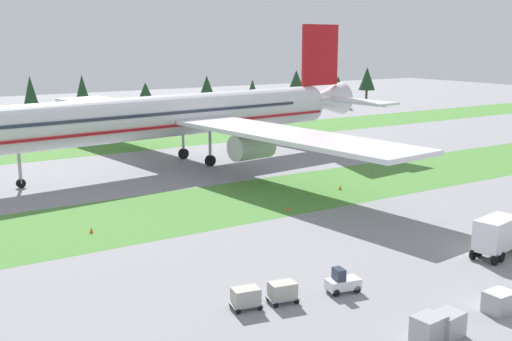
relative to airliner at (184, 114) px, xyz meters
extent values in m
plane|color=gray|center=(-4.61, -60.70, -7.75)|extent=(400.00, 400.00, 0.00)
cube|color=#4C8438|center=(-4.61, -23.89, -7.75)|extent=(320.00, 17.62, 0.01)
cube|color=#4C8438|center=(-4.61, 23.35, -7.75)|extent=(320.00, 17.62, 0.01)
cylinder|color=silver|center=(-2.48, -0.27, -0.01)|extent=(59.07, 12.64, 6.32)
cone|color=silver|center=(29.56, 3.22, 0.46)|extent=(10.62, 7.05, 6.00)
cube|color=red|center=(-2.48, -0.27, -1.12)|extent=(57.66, 12.61, 0.36)
cube|color=#283342|center=(-6.04, -0.66, 0.78)|extent=(51.96, 11.93, 0.44)
cube|color=silver|center=(3.55, -22.60, -0.64)|extent=(13.52, 40.17, 0.57)
cylinder|color=#A3A3A8|center=(1.53, -16.88, -2.72)|extent=(6.07, 4.08, 3.48)
cube|color=silver|center=(-1.39, 22.84, -0.64)|extent=(13.52, 40.17, 0.57)
cylinder|color=#A3A3A8|center=(-2.14, 16.81, -2.72)|extent=(6.07, 4.08, 3.48)
cube|color=silver|center=(29.83, -5.86, 0.94)|extent=(6.73, 14.80, 0.40)
cube|color=silver|center=(27.87, 12.15, 0.94)|extent=(6.73, 14.80, 0.40)
cube|color=red|center=(28.85, 3.14, 8.52)|extent=(8.40, 1.59, 10.74)
cylinder|color=#A3A3A8|center=(-25.27, -2.75, -4.05)|extent=(0.44, 0.44, 6.19)
cylinder|color=black|center=(-25.27, -2.75, -7.15)|extent=(1.24, 0.55, 1.20)
cylinder|color=#A3A3A8|center=(2.48, -3.54, -3.93)|extent=(0.44, 0.44, 5.94)
cylinder|color=black|center=(2.48, -3.54, -6.90)|extent=(1.75, 0.78, 1.70)
cylinder|color=#A3A3A8|center=(1.66, 4.00, -3.93)|extent=(0.44, 0.44, 5.94)
cylinder|color=black|center=(1.66, 4.00, -6.90)|extent=(1.75, 0.78, 1.70)
cube|color=silver|center=(-12.50, -52.00, -7.07)|extent=(2.80, 1.77, 0.77)
cube|color=#283342|center=(-12.89, -51.92, -6.23)|extent=(0.89, 1.20, 0.90)
cylinder|color=black|center=(-11.51, -51.63, -7.45)|extent=(0.63, 0.31, 0.60)
cylinder|color=black|center=(-11.71, -52.71, -7.45)|extent=(0.63, 0.31, 0.60)
cylinder|color=black|center=(-13.29, -51.28, -7.45)|extent=(0.63, 0.31, 0.60)
cylinder|color=black|center=(-13.50, -52.36, -7.45)|extent=(0.63, 0.31, 0.60)
cube|color=#A3A3A8|center=(-17.51, -51.03, -7.35)|extent=(2.44, 1.89, 0.10)
cube|color=#ADA89E|center=(-17.51, -51.03, -6.75)|extent=(2.15, 1.66, 1.10)
cylinder|color=black|center=(-16.56, -50.51, -7.55)|extent=(0.42, 0.19, 0.40)
cylinder|color=black|center=(-16.82, -51.87, -7.55)|extent=(0.42, 0.19, 0.40)
cylinder|color=black|center=(-18.20, -50.20, -7.55)|extent=(0.42, 0.19, 0.40)
cylinder|color=black|center=(-18.46, -51.55, -7.55)|extent=(0.42, 0.19, 0.40)
cube|color=#A3A3A8|center=(-20.36, -50.49, -7.35)|extent=(2.44, 1.89, 0.10)
cube|color=#ADA89E|center=(-20.36, -50.49, -6.75)|extent=(2.15, 1.66, 1.10)
cylinder|color=black|center=(-19.41, -49.97, -7.55)|extent=(0.42, 0.19, 0.40)
cylinder|color=black|center=(-19.67, -51.32, -7.55)|extent=(0.42, 0.19, 0.40)
cylinder|color=black|center=(-21.05, -49.65, -7.55)|extent=(0.42, 0.19, 0.40)
cylinder|color=black|center=(-21.31, -51.01, -7.55)|extent=(0.42, 0.19, 0.40)
cube|color=silver|center=(4.14, -53.24, -5.57)|extent=(4.84, 3.08, 2.80)
cylinder|color=black|center=(7.47, -51.61, -7.27)|extent=(1.00, 0.47, 0.96)
cylinder|color=black|center=(3.07, -52.42, -7.27)|extent=(1.00, 0.47, 0.96)
cylinder|color=black|center=(3.44, -54.39, -7.27)|extent=(1.00, 0.47, 0.96)
cylinder|color=black|center=(1.97, -52.62, -7.27)|extent=(1.00, 0.47, 0.96)
cylinder|color=black|center=(2.33, -54.59, -7.27)|extent=(1.00, 0.47, 0.96)
cylinder|color=black|center=(11.53, -49.82, -7.33)|extent=(0.18, 0.18, 0.85)
cylinder|color=orange|center=(11.41, -49.80, -6.62)|extent=(0.10, 0.10, 0.58)
cube|color=#A3A3A8|center=(-11.54, -61.26, -6.92)|extent=(2.17, 1.82, 1.65)
cube|color=#A3A3A8|center=(-13.22, -61.15, -6.86)|extent=(2.13, 1.77, 1.78)
cube|color=#A3A3A8|center=(-5.57, -60.78, -6.98)|extent=(2.02, 1.62, 1.55)
cone|color=orange|center=(9.18, -26.17, -7.45)|extent=(0.44, 0.44, 0.60)
cone|color=orange|center=(-23.87, -26.77, -7.48)|extent=(0.44, 0.44, 0.55)
cone|color=orange|center=(-2.36, -30.60, -7.50)|extent=(0.44, 0.44, 0.50)
cylinder|color=#4C3823|center=(-9.90, 54.61, -6.24)|extent=(0.70, 0.70, 3.03)
cone|color=#1E4223|center=(-9.90, 54.61, -0.56)|extent=(4.14, 4.14, 8.33)
cylinder|color=#4C3823|center=(0.96, 52.99, -6.06)|extent=(0.70, 0.70, 3.39)
cone|color=#1E4223|center=(0.96, 52.99, -0.37)|extent=(4.20, 4.20, 7.98)
cylinder|color=#4C3823|center=(16.43, 53.77, -5.85)|extent=(0.70, 0.70, 3.80)
cone|color=#1E4223|center=(16.43, 53.77, -1.34)|extent=(4.58, 4.58, 5.23)
cylinder|color=#4C3823|center=(31.57, 51.03, -6.45)|extent=(0.70, 0.70, 2.61)
cone|color=#1E4223|center=(31.57, 51.03, -1.28)|extent=(5.63, 5.63, 7.74)
cylinder|color=#4C3823|center=(44.95, 50.98, -6.37)|extent=(0.70, 0.70, 2.77)
cone|color=#1E4223|center=(44.95, 50.98, -1.94)|extent=(4.18, 4.18, 6.09)
cylinder|color=#4C3823|center=(62.00, 55.04, -6.18)|extent=(0.70, 0.70, 3.14)
cone|color=#1E4223|center=(62.00, 55.04, -0.84)|extent=(6.06, 6.06, 7.54)
cylinder|color=#4C3823|center=(74.38, 51.77, -6.35)|extent=(0.70, 0.70, 2.79)
cone|color=#1E4223|center=(74.38, 51.77, -1.96)|extent=(5.05, 5.05, 6.00)
cylinder|color=#4C3823|center=(89.23, 55.85, -5.76)|extent=(0.70, 0.70, 3.98)
cone|color=#1E4223|center=(89.23, 55.85, -0.34)|extent=(5.01, 5.01, 6.86)
camera|label=1|loc=(-42.57, -86.24, 11.29)|focal=43.87mm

